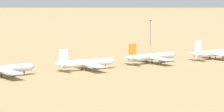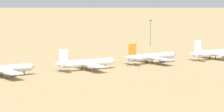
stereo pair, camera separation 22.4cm
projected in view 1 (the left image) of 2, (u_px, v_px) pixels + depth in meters
ground at (77, 69)px, 314.13m from camera, size 4000.00×4000.00×0.00m
parked_jet_white_2 at (1, 69)px, 285.83m from camera, size 35.81×30.37×11.83m
parked_jet_white_3 at (86, 63)px, 308.56m from camera, size 34.90×29.32×11.54m
parked_jet_orange_4 at (151, 57)px, 333.09m from camera, size 35.44×30.06×11.71m
parked_jet_white_5 at (214, 53)px, 350.31m from camera, size 35.54×30.14×11.74m
light_pole_west at (150, 31)px, 424.93m from camera, size 1.80×0.50×17.63m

